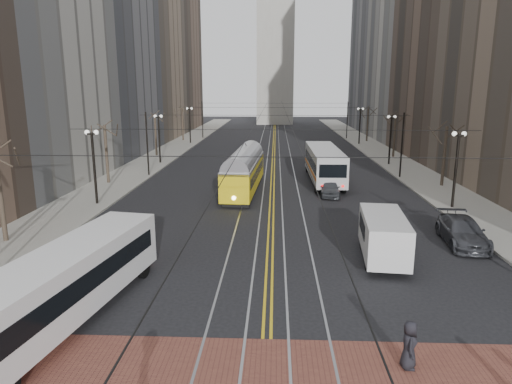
# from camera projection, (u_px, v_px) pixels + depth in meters

# --- Properties ---
(ground) EXTENTS (260.00, 260.00, 0.00)m
(ground) POSITION_uv_depth(u_px,v_px,m) (267.00, 325.00, 17.68)
(ground) COLOR black
(ground) RESTS_ON ground
(sidewalk_left) EXTENTS (5.00, 140.00, 0.15)m
(sidewalk_left) POSITION_uv_depth(u_px,v_px,m) (164.00, 155.00, 62.11)
(sidewalk_left) COLOR gray
(sidewalk_left) RESTS_ON ground
(sidewalk_right) EXTENTS (5.00, 140.00, 0.15)m
(sidewalk_right) POSITION_uv_depth(u_px,v_px,m) (386.00, 156.00, 60.86)
(sidewalk_right) COLOR gray
(sidewalk_right) RESTS_ON ground
(streetcar_rails) EXTENTS (4.80, 130.00, 0.02)m
(streetcar_rails) POSITION_uv_depth(u_px,v_px,m) (274.00, 156.00, 61.50)
(streetcar_rails) COLOR gray
(streetcar_rails) RESTS_ON ground
(centre_lines) EXTENTS (0.42, 130.00, 0.01)m
(centre_lines) POSITION_uv_depth(u_px,v_px,m) (274.00, 156.00, 61.50)
(centre_lines) COLOR gold
(centre_lines) RESTS_ON ground
(building_left_mid) EXTENTS (16.00, 20.00, 34.00)m
(building_left_mid) POSITION_uv_depth(u_px,v_px,m) (80.00, 25.00, 59.74)
(building_left_mid) COLOR slate
(building_left_mid) RESTS_ON ground
(building_left_far) EXTENTS (16.00, 20.00, 40.00)m
(building_left_far) POSITION_uv_depth(u_px,v_px,m) (157.00, 35.00, 98.02)
(building_left_far) COLOR brown
(building_left_far) RESTS_ON ground
(building_right_mid) EXTENTS (16.00, 20.00, 34.00)m
(building_right_mid) POSITION_uv_depth(u_px,v_px,m) (476.00, 23.00, 57.60)
(building_right_mid) COLOR brown
(building_right_mid) RESTS_ON ground
(building_right_far) EXTENTS (16.00, 20.00, 40.00)m
(building_right_far) POSITION_uv_depth(u_px,v_px,m) (397.00, 34.00, 95.88)
(building_right_far) COLOR slate
(building_right_far) RESTS_ON ground
(lamp_posts) EXTENTS (27.60, 57.20, 5.60)m
(lamp_posts) POSITION_uv_depth(u_px,v_px,m) (273.00, 152.00, 45.05)
(lamp_posts) COLOR black
(lamp_posts) RESTS_ON ground
(street_trees) EXTENTS (31.68, 53.28, 5.60)m
(street_trees) POSITION_uv_depth(u_px,v_px,m) (273.00, 144.00, 51.38)
(street_trees) COLOR #382D23
(street_trees) RESTS_ON ground
(trolley_wires) EXTENTS (25.96, 120.00, 6.60)m
(trolley_wires) POSITION_uv_depth(u_px,v_px,m) (273.00, 136.00, 50.76)
(trolley_wires) COLOR black
(trolley_wires) RESTS_ON ground
(transit_bus) EXTENTS (4.25, 11.76, 2.88)m
(transit_bus) POSITION_uv_depth(u_px,v_px,m) (65.00, 287.00, 17.69)
(transit_bus) COLOR white
(transit_bus) RESTS_ON ground
(streetcar) EXTENTS (3.04, 12.74, 2.98)m
(streetcar) POSITION_uv_depth(u_px,v_px,m) (244.00, 175.00, 40.27)
(streetcar) COLOR yellow
(streetcar) RESTS_ON ground
(rear_bus) EXTENTS (2.87, 12.50, 3.25)m
(rear_bus) POSITION_uv_depth(u_px,v_px,m) (324.00, 165.00, 44.35)
(rear_bus) COLOR #BCBCBC
(rear_bus) RESTS_ON ground
(cargo_van) EXTENTS (2.65, 5.69, 2.44)m
(cargo_van) POSITION_uv_depth(u_px,v_px,m) (383.00, 238.00, 24.12)
(cargo_van) COLOR silver
(cargo_van) RESTS_ON ground
(sedan_grey) EXTENTS (1.87, 4.06, 1.35)m
(sedan_grey) POSITION_uv_depth(u_px,v_px,m) (330.00, 188.00, 38.75)
(sedan_grey) COLOR #3F4347
(sedan_grey) RESTS_ON ground
(sedan_parked) EXTENTS (2.60, 5.45, 1.53)m
(sedan_parked) POSITION_uv_depth(u_px,v_px,m) (462.00, 231.00, 26.78)
(sedan_parked) COLOR #3E4046
(sedan_parked) RESTS_ON ground
(pedestrian_a) EXTENTS (0.64, 0.87, 1.65)m
(pedestrian_a) POSITION_uv_depth(u_px,v_px,m) (409.00, 345.00, 14.84)
(pedestrian_a) COLOR black
(pedestrian_a) RESTS_ON crosswalk_band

